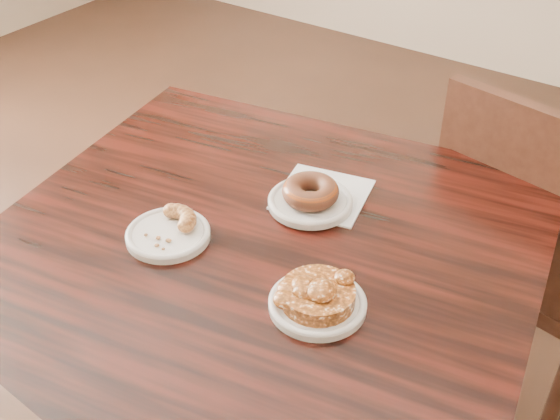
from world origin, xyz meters
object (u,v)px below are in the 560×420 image
Objects in this scene: cafe_table at (258,393)px; chair_far at (544,255)px; cruller_fragment at (167,226)px; apple_fritter at (318,292)px; glazed_donut at (311,191)px.

chair_far is (0.35, 0.66, 0.08)m from cafe_table.
chair_far is 9.02× the size of cruller_fragment.
chair_far is 5.76× the size of apple_fritter.
glazed_donut is at bearing 54.77° from cruller_fragment.
apple_fritter is 1.57× the size of cruller_fragment.
cafe_table is 0.44m from glazed_donut.
cafe_table is 0.44m from apple_fritter.
chair_far is 0.93m from cruller_fragment.
apple_fritter is at bearing -55.07° from glazed_donut.
chair_far is at bearing 75.21° from apple_fritter.
glazed_donut is at bearing 124.93° from apple_fritter.
glazed_donut is 0.67× the size of apple_fritter.
glazed_donut is 0.26m from apple_fritter.
apple_fritter is at bearing 85.49° from chair_far.
glazed_donut is (0.01, 0.16, 0.41)m from cafe_table.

